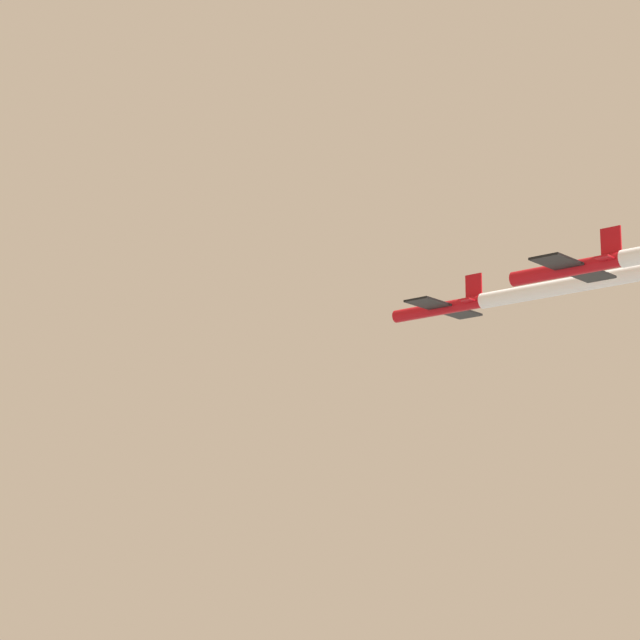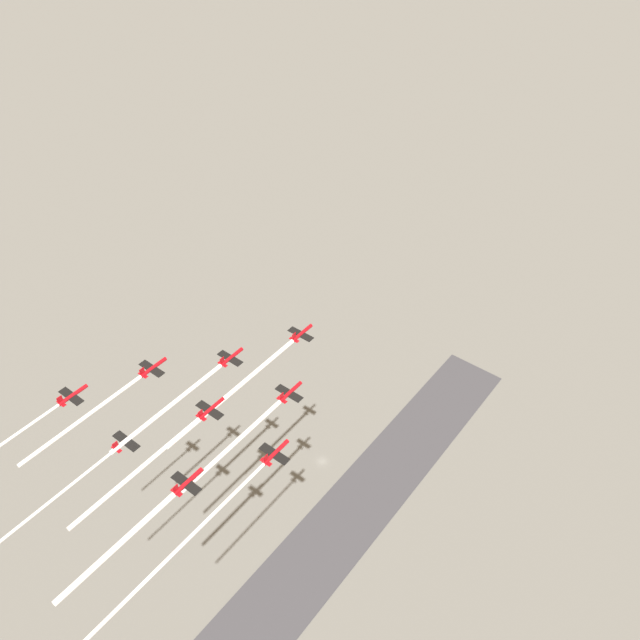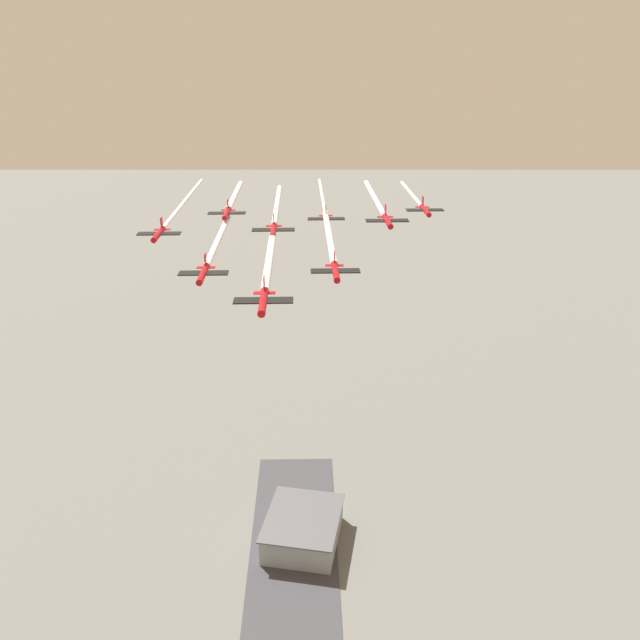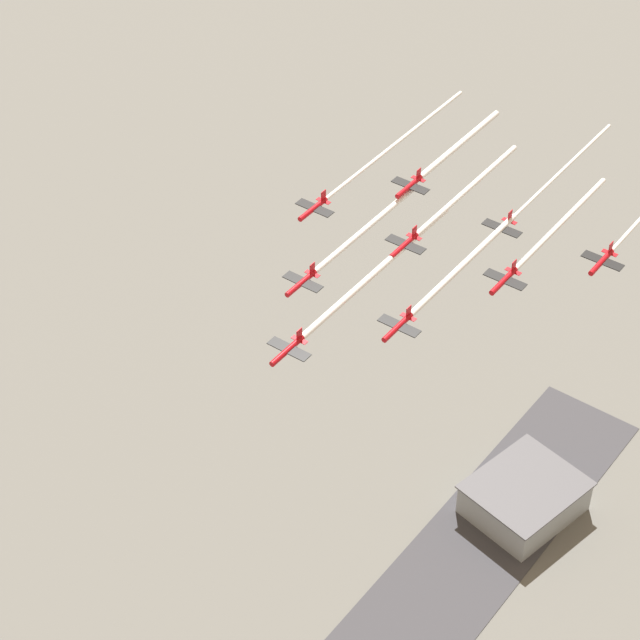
% 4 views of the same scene
% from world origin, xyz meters
% --- Properties ---
extents(hangar, '(31.10, 26.44, 11.07)m').
position_xyz_m(hangar, '(141.14, 53.81, 5.56)').
color(hangar, gray).
rests_on(hangar, ground_plane).
extents(jet_0, '(8.65, 8.34, 2.90)m').
position_xyz_m(jet_0, '(40.23, 37.26, 133.99)').
color(jet_0, '#B20C14').
extents(jet_1, '(8.65, 8.34, 2.90)m').
position_xyz_m(jet_1, '(60.26, 30.54, 132.07)').
color(jet_1, '#B20C14').
extents(jet_2, '(8.65, 8.34, 2.90)m').
position_xyz_m(jet_2, '(55.84, 51.50, 131.92)').
color(jet_2, '#B20C14').
extents(jet_3, '(8.65, 8.34, 2.90)m').
position_xyz_m(jet_3, '(80.28, 23.82, 135.91)').
color(jet_3, '#B20C14').
extents(jet_4, '(8.65, 8.34, 2.90)m').
position_xyz_m(jet_4, '(75.86, 44.78, 134.32)').
color(jet_4, '#B20C14').
extents(jet_5, '(8.65, 8.34, 2.90)m').
position_xyz_m(jet_5, '(71.44, 65.74, 133.77)').
color(jet_5, '#B20C14').
extents(jet_6, '(8.65, 8.34, 2.90)m').
position_xyz_m(jet_6, '(100.31, 17.09, 133.74)').
color(jet_6, '#B20C14').
extents(jet_7, '(8.65, 8.34, 2.90)m').
position_xyz_m(jet_7, '(95.89, 38.05, 131.96)').
color(jet_7, '#B20C14').
extents(jet_8, '(8.65, 8.34, 2.90)m').
position_xyz_m(jet_8, '(91.47, 59.01, 133.38)').
color(jet_8, '#B20C14').
extents(smoke_trail_0, '(46.41, 10.96, 1.25)m').
position_xyz_m(smoke_trail_0, '(67.19, 42.95, 133.95)').
color(smoke_trail_0, white).
extents(smoke_trail_1, '(36.82, 8.90, 1.21)m').
position_xyz_m(smoke_trail_1, '(82.42, 35.21, 132.03)').
color(smoke_trail_1, white).
extents(smoke_trail_2, '(34.62, 8.39, 1.17)m').
position_xyz_m(smoke_trail_2, '(76.90, 55.94, 131.88)').
color(smoke_trail_2, white).
extents(smoke_trail_3, '(35.15, 8.37, 1.02)m').
position_xyz_m(smoke_trail_3, '(101.63, 28.32, 135.87)').
color(smoke_trail_3, white).
extents(smoke_trail_4, '(37.45, 8.93, 1.10)m').
position_xyz_m(smoke_trail_4, '(98.35, 49.52, 134.28)').
color(smoke_trail_4, white).
extents(smoke_trail_5, '(50.65, 11.45, 0.83)m').
position_xyz_m(smoke_trail_5, '(100.56, 71.88, 133.72)').
color(smoke_trail_5, white).
extents(smoke_trail_6, '(28.47, 6.73, 0.78)m').
position_xyz_m(smoke_trail_6, '(118.34, 20.90, 133.70)').
color(smoke_trail_6, white).
extents(smoke_trail_7, '(42.43, 9.63, 0.73)m').
position_xyz_m(smoke_trail_7, '(120.91, 43.33, 131.92)').
color(smoke_trail_7, white).
extents(smoke_trail_8, '(30.60, 7.69, 1.32)m').
position_xyz_m(smoke_trail_8, '(110.51, 63.03, 133.33)').
color(smoke_trail_8, white).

